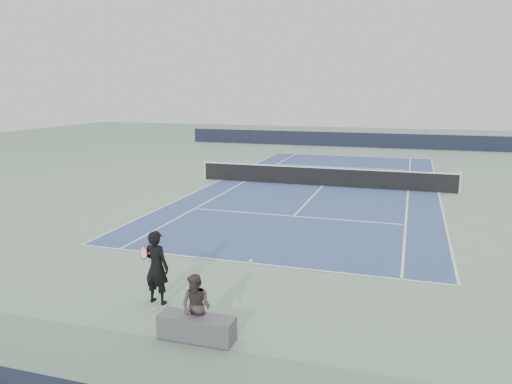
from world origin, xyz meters
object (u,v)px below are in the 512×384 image
(tennis_player, at_px, (156,267))
(spectator_bench, at_px, (196,317))
(tennis_net, at_px, (323,176))
(tennis_ball, at_px, (155,310))

(tennis_player, distance_m, spectator_bench, 2.06)
(tennis_net, bearing_deg, spectator_bench, -88.64)
(tennis_net, relative_size, spectator_bench, 8.37)
(tennis_net, distance_m, tennis_ball, 15.43)
(tennis_net, xyz_separation_m, spectator_bench, (0.39, -16.27, -0.03))
(tennis_net, bearing_deg, tennis_ball, -93.78)
(tennis_net, height_order, spectator_bench, spectator_bench)
(tennis_ball, xyz_separation_m, spectator_bench, (1.40, -0.88, 0.44))
(tennis_player, xyz_separation_m, spectator_bench, (1.55, -1.30, -0.38))
(tennis_ball, height_order, spectator_bench, spectator_bench)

